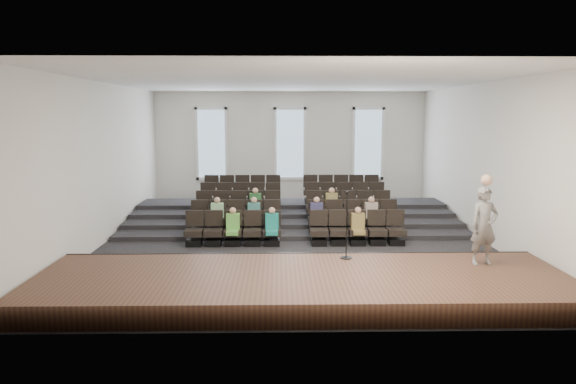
# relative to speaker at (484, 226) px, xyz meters

# --- Properties ---
(ground) EXTENTS (14.00, 14.00, 0.00)m
(ground) POSITION_rel_speaker_xyz_m (-4.29, 4.37, -1.42)
(ground) COLOR black
(ground) RESTS_ON ground
(ceiling) EXTENTS (12.00, 14.00, 0.02)m
(ceiling) POSITION_rel_speaker_xyz_m (-4.29, 4.37, 3.59)
(ceiling) COLOR white
(ceiling) RESTS_ON ground
(wall_back) EXTENTS (12.00, 0.04, 5.00)m
(wall_back) POSITION_rel_speaker_xyz_m (-4.29, 11.39, 1.08)
(wall_back) COLOR silver
(wall_back) RESTS_ON ground
(wall_front) EXTENTS (12.00, 0.04, 5.00)m
(wall_front) POSITION_rel_speaker_xyz_m (-4.29, -2.65, 1.08)
(wall_front) COLOR silver
(wall_front) RESTS_ON ground
(wall_left) EXTENTS (0.04, 14.00, 5.00)m
(wall_left) POSITION_rel_speaker_xyz_m (-10.31, 4.37, 1.08)
(wall_left) COLOR silver
(wall_left) RESTS_ON ground
(wall_right) EXTENTS (0.04, 14.00, 5.00)m
(wall_right) POSITION_rel_speaker_xyz_m (1.73, 4.37, 1.08)
(wall_right) COLOR silver
(wall_right) RESTS_ON ground
(stage) EXTENTS (11.80, 3.60, 0.50)m
(stage) POSITION_rel_speaker_xyz_m (-4.29, -0.73, -1.17)
(stage) COLOR #4B3120
(stage) RESTS_ON ground
(stage_lip) EXTENTS (11.80, 0.06, 0.52)m
(stage_lip) POSITION_rel_speaker_xyz_m (-4.29, 1.04, -1.17)
(stage_lip) COLOR black
(stage_lip) RESTS_ON ground
(risers) EXTENTS (11.80, 4.80, 0.60)m
(risers) POSITION_rel_speaker_xyz_m (-4.29, 7.54, -1.23)
(risers) COLOR black
(risers) RESTS_ON ground
(seating_rows) EXTENTS (6.80, 4.70, 1.67)m
(seating_rows) POSITION_rel_speaker_xyz_m (-4.29, 5.91, -0.74)
(seating_rows) COLOR black
(seating_rows) RESTS_ON ground
(windows) EXTENTS (8.44, 0.10, 3.24)m
(windows) POSITION_rel_speaker_xyz_m (-4.29, 11.32, 1.28)
(windows) COLOR white
(windows) RESTS_ON wall_back
(audience) EXTENTS (5.45, 2.64, 1.10)m
(audience) POSITION_rel_speaker_xyz_m (-4.44, 4.70, -0.61)
(audience) COLOR #5CA843
(audience) RESTS_ON seating_rows
(speaker) EXTENTS (0.74, 0.56, 1.85)m
(speaker) POSITION_rel_speaker_xyz_m (0.00, 0.00, 0.00)
(speaker) COLOR slate
(speaker) RESTS_ON stage
(mic_stand) EXTENTS (0.28, 0.28, 1.68)m
(mic_stand) POSITION_rel_speaker_xyz_m (-3.15, 0.55, -0.42)
(mic_stand) COLOR black
(mic_stand) RESTS_ON stage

